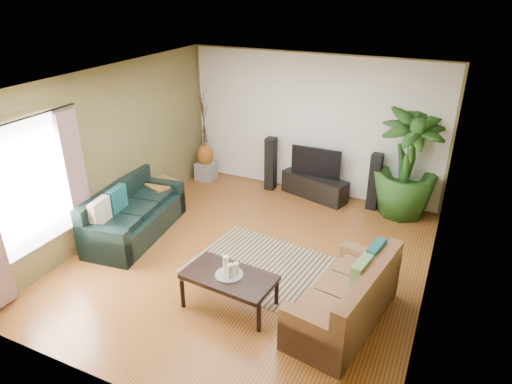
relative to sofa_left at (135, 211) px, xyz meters
The scene contains 27 objects.
floor 2.10m from the sofa_left, ahead, with size 5.50×5.50×0.00m, color #965026.
ceiling 3.06m from the sofa_left, ahead, with size 5.50×5.50×0.00m, color white.
wall_back 3.64m from the sofa_left, 54.41° to the left, with size 5.00×5.00×0.00m, color olive.
wall_front 3.47m from the sofa_left, 52.16° to the right, with size 5.00×5.00×0.00m, color olive.
wall_left 1.04m from the sofa_left, 165.99° to the left, with size 5.50×5.50×0.00m, color olive.
wall_right 4.64m from the sofa_left, ahead, with size 5.50×5.50×0.00m, color olive.
backwall_panel 3.63m from the sofa_left, 54.31° to the left, with size 4.90×4.90×0.00m, color white.
window_pane 1.83m from the sofa_left, 106.17° to the right, with size 1.80×1.80×0.00m, color white.
curtain_far 1.10m from the sofa_left, 117.33° to the right, with size 0.08×0.35×2.20m, color gray.
curtain_rod 2.42m from the sofa_left, 104.37° to the right, with size 0.03×0.03×1.90m, color black.
sofa_left is the anchor object (origin of this frame).
sofa_right 3.73m from the sofa_left, ahead, with size 1.77×0.80×0.85m, color brown.
area_rug 2.43m from the sofa_left, ahead, with size 2.23×1.58×0.01m, color #9F8B5D.
coffee_table 2.48m from the sofa_left, 23.24° to the right, with size 1.17×0.64×0.48m, color black.
candle_tray 2.47m from the sofa_left, 23.24° to the right, with size 0.36×0.36×0.02m, color gray.
candle_tall 2.41m from the sofa_left, 23.15° to the right, with size 0.07×0.07×0.23m, color white.
candle_mid 2.53m from the sofa_left, 23.72° to the right, with size 0.07×0.07×0.18m, color beige.
candle_short 2.52m from the sofa_left, 21.35° to the right, with size 0.07×0.07×0.15m, color white.
tv_stand 3.44m from the sofa_left, 49.48° to the left, with size 1.32×0.40×0.44m, color black.
television 3.45m from the sofa_left, 49.48° to the left, with size 0.97×0.05×0.57m, color black.
speaker_left 2.92m from the sofa_left, 63.52° to the left, with size 0.19×0.22×1.08m, color black.
speaker_right 4.26m from the sofa_left, 37.87° to the left, with size 0.19×0.21×1.07m, color black.
potted_plant 4.71m from the sofa_left, 33.99° to the left, with size 1.09×1.09×1.95m, color #1F4818.
plant_pot 4.68m from the sofa_left, 33.99° to the left, with size 0.36×0.36×0.28m, color black.
pedestal 2.50m from the sofa_left, 93.07° to the left, with size 0.37×0.37×0.37m, color #959592.
vase 2.49m from the sofa_left, 93.07° to the left, with size 0.34×0.34×0.48m, color brown.
side_table 0.93m from the sofa_left, 96.69° to the left, with size 0.53×0.53×0.56m, color olive.
Camera 1 is at (2.55, -5.28, 3.90)m, focal length 32.00 mm.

